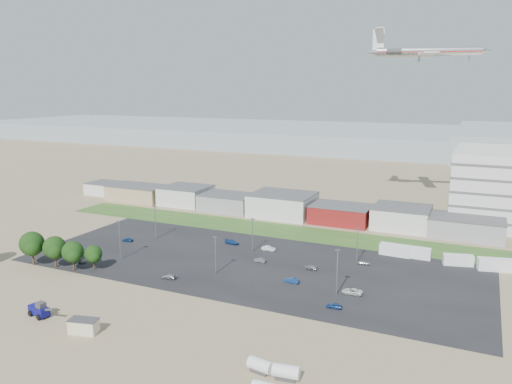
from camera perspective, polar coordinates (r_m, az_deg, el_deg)
The scene contains 35 objects.
ground at distance 119.51m, azimuth -7.09°, elevation -10.65°, with size 700.00×700.00×0.00m, color #827352.
parking_lot at distance 133.66m, azimuth -0.69°, elevation -8.10°, with size 120.00×50.00×0.01m, color black.
grass_strip at distance 163.48m, azimuth 2.54°, elevation -4.40°, with size 160.00×16.00×0.02m, color #2A5620.
hills_backdrop at distance 411.09m, azimuth 21.99°, elevation 5.13°, with size 700.00×200.00×9.00m, color gray, non-canonical shape.
building_row at distance 185.92m, azimuth -0.09°, elevation -1.14°, with size 170.00×20.00×8.00m, color silver, non-canonical shape.
portable_shed at distance 102.69m, azimuth -19.09°, elevation -14.28°, with size 5.49×2.85×2.77m, color beige, non-canonical shape.
telehandler at distance 112.59m, azimuth -23.58°, elevation -12.14°, with size 7.77×2.59×3.24m, color #0B0B58, non-canonical shape.
storage_tank_nw at distance 85.72m, azimuth 0.50°, elevation -19.18°, with size 4.13×2.07×2.48m, color silver, non-canonical shape.
storage_tank_ne at distance 84.15m, azimuth 3.45°, elevation -19.80°, with size 4.36×2.18×2.61m, color silver, non-canonical shape.
box_trailer_a at distance 144.19m, azimuth 15.61°, elevation -6.40°, with size 8.33×2.60×3.12m, color silver, non-canonical shape.
box_trailer_b at distance 143.81m, azimuth 17.79°, elevation -6.61°, with size 7.98×2.49×2.99m, color silver, non-canonical shape.
box_trailer_c at distance 141.86m, azimuth 22.10°, elevation -7.21°, with size 7.50×2.34×2.81m, color silver, non-canonical shape.
box_trailer_d at distance 141.51m, azimuth 25.67°, elevation -7.49°, with size 8.37×2.61×3.14m, color silver, non-canonical shape.
tree_left at distance 143.13m, azimuth -24.21°, elevation -5.67°, with size 6.78×6.78×10.17m, color black, non-canonical shape.
tree_mid at distance 139.30m, azimuth -22.01°, elevation -6.14°, with size 6.20×6.20×9.31m, color black, non-canonical shape.
tree_right at distance 135.26m, azimuth -20.20°, elevation -6.66°, with size 5.80×5.80×8.70m, color black, non-canonical shape.
tree_near at distance 134.49m, azimuth -18.09°, elevation -6.95°, with size 4.81×4.81×7.21m, color black, non-canonical shape.
lightpole_front_l at distance 139.69m, azimuth -15.30°, elevation -5.36°, with size 1.25×0.52×10.62m, color slate, non-canonical shape.
lightpole_front_m at distance 125.23m, azimuth -4.65°, elevation -7.21°, with size 1.13×0.47×9.57m, color slate, non-canonical shape.
lightpole_front_r at distance 113.51m, azimuth 9.25°, elevation -9.07°, with size 1.25×0.52×10.63m, color slate, non-canonical shape.
lightpole_back_l at distance 156.53m, azimuth -11.45°, elevation -3.43°, with size 1.20×0.50×10.16m, color slate, non-canonical shape.
lightpole_back_m at distance 141.33m, azimuth -0.40°, elevation -4.95°, with size 1.13×0.47×9.62m, color slate, non-canonical shape.
lightpole_back_r at distance 134.70m, azimuth 11.50°, elevation -6.03°, with size 1.13×0.47×9.61m, color slate, non-canonical shape.
airliner at distance 194.51m, azimuth 19.08°, elevation 14.93°, with size 43.99×29.99×13.00m, color silver, non-canonical shape.
parked_car_0 at distance 116.28m, azimuth 10.94°, elevation -11.09°, with size 2.14×4.63×1.29m, color silver.
parked_car_1 at distance 120.80m, azimuth 4.11°, elevation -10.04°, with size 1.28×3.66×1.21m, color navy.
parked_car_2 at distance 108.75m, azimuth 8.92°, elevation -12.72°, with size 1.33×3.31×1.13m, color navy.
parked_car_3 at distance 124.73m, azimuth -9.99°, elevation -9.49°, with size 1.60×3.94×1.14m, color #A5A5AA.
parked_car_5 at distance 156.55m, azimuth -14.48°, elevation -5.29°, with size 1.33×3.30×1.13m, color navy.
parked_car_6 at distance 149.22m, azimuth -2.77°, elevation -5.73°, with size 1.79×4.40×1.28m, color navy.
parked_car_7 at distance 134.07m, azimuth 0.45°, elevation -7.79°, with size 1.16×3.34×1.10m, color #595B5E.
parked_car_8 at distance 135.22m, azimuth 12.25°, elevation -7.90°, with size 1.28×3.19×1.09m, color #A5A5AA.
parked_car_10 at distance 141.58m, azimuth -19.48°, elevation -7.41°, with size 1.55×3.82×1.11m, color #595B5E.
parked_car_11 at distance 143.32m, azimuth 1.45°, elevation -6.45°, with size 1.39×3.97×1.31m, color silver.
parked_car_12 at distance 129.56m, azimuth 6.21°, elevation -8.57°, with size 1.52×3.74×1.08m, color #A5A5AA.
Camera 1 is at (58.95, -93.63, 45.18)m, focal length 35.00 mm.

